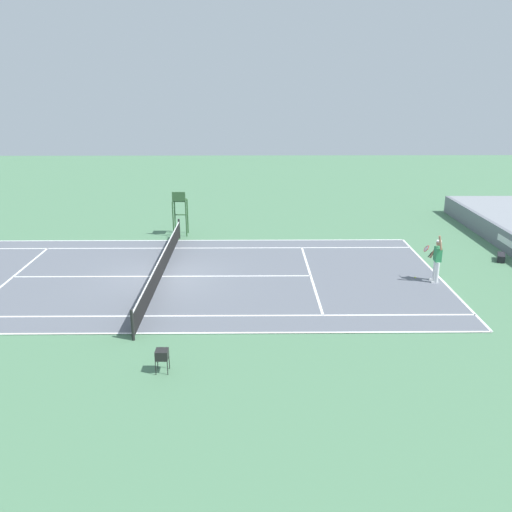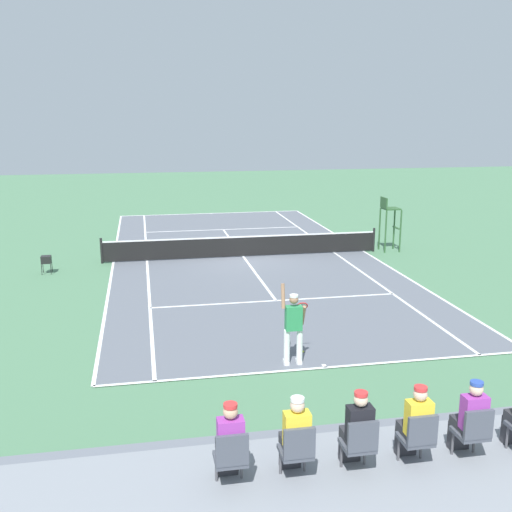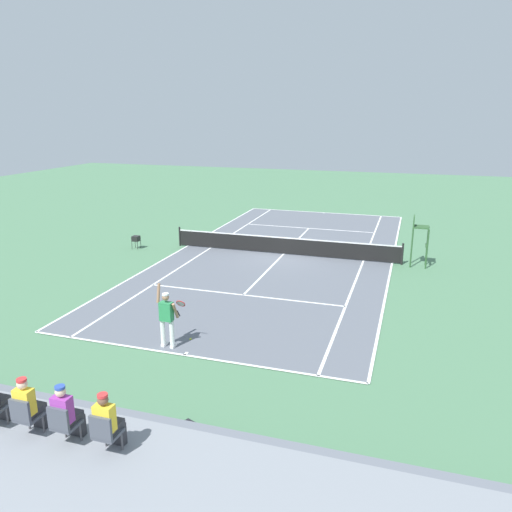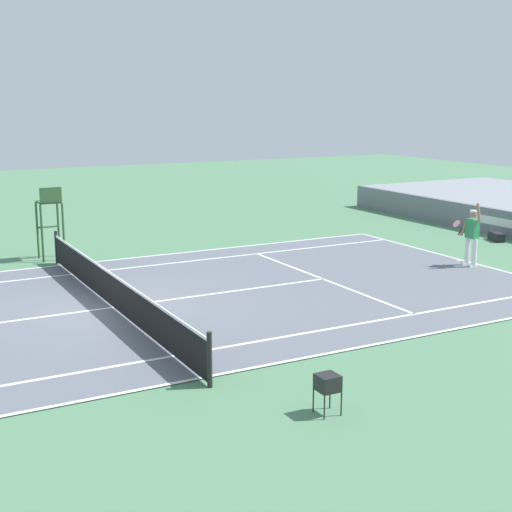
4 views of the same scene
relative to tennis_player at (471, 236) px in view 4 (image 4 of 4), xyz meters
The scene contains 8 objects.
ground_plane 11.59m from the tennis_player, 93.60° to the right, with size 80.00×80.00×0.00m, color #4C7A56.
court 11.59m from the tennis_player, 93.60° to the right, with size 11.08×23.88×0.03m.
net 11.55m from the tennis_player, 93.60° to the right, with size 11.98×0.10×1.07m.
tennis_player is the anchor object (origin of this frame).
tennis_ball 1.26m from the tennis_player, 122.37° to the right, with size 0.07×0.07×0.07m, color #D1E533.
umpire_chair 13.68m from the tennis_player, 122.53° to the right, with size 0.77×0.77×2.44m.
equipment_bag 4.95m from the tennis_player, 124.41° to the left, with size 0.95×0.64×0.32m.
ball_hopper 12.55m from the tennis_player, 54.87° to the right, with size 0.36×0.36×0.70m.
Camera 4 is at (17.55, -5.26, 5.21)m, focal length 51.29 mm.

